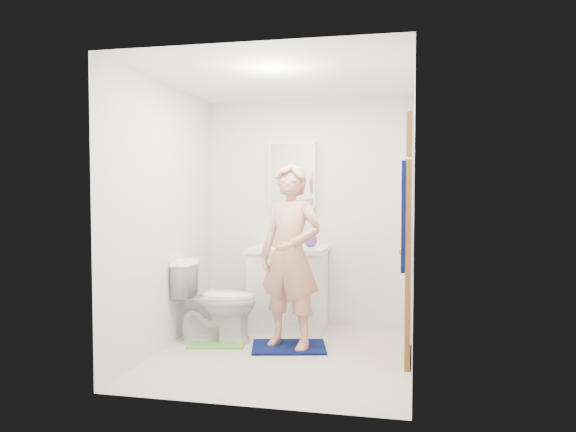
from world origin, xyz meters
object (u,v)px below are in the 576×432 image
object	(u,v)px
toilet	(216,300)
man	(290,256)
soap_dispenser	(274,238)
vanity_cabinet	(288,290)
toothbrush_cup	(311,241)
towel	(404,216)
medicine_cabinet	(293,175)

from	to	relation	value
toilet	man	world-z (taller)	man
toilet	soap_dispenser	xyz separation A→B (m)	(0.43, 0.60, 0.56)
toilet	man	distance (m)	0.89
vanity_cabinet	toothbrush_cup	bearing A→B (deg)	23.22
towel	man	xyz separation A→B (m)	(-1.00, 0.76, -0.40)
toilet	toothbrush_cup	xyz separation A→B (m)	(0.79, 0.71, 0.51)
medicine_cabinet	toilet	distance (m)	1.58
vanity_cabinet	man	bearing A→B (deg)	-76.36
towel	toothbrush_cup	distance (m)	1.88
vanity_cabinet	toilet	xyz separation A→B (m)	(-0.57, -0.62, -0.01)
towel	toilet	distance (m)	2.14
towel	toothbrush_cup	size ratio (longest dim) A/B	5.91
toothbrush_cup	man	size ratio (longest dim) A/B	0.08
towel	soap_dispenser	size ratio (longest dim) A/B	4.18
toothbrush_cup	man	bearing A→B (deg)	-92.81
vanity_cabinet	toothbrush_cup	world-z (taller)	toothbrush_cup
vanity_cabinet	man	distance (m)	0.87
soap_dispenser	man	size ratio (longest dim) A/B	0.12
man	vanity_cabinet	bearing A→B (deg)	120.94
soap_dispenser	medicine_cabinet	bearing A→B (deg)	59.18
toothbrush_cup	towel	bearing A→B (deg)	-58.61
toilet	soap_dispenser	world-z (taller)	soap_dispenser
man	toothbrush_cup	bearing A→B (deg)	104.48
medicine_cabinet	toothbrush_cup	xyz separation A→B (m)	(0.22, -0.13, -0.70)
towel	medicine_cabinet	bearing A→B (deg)	124.61
towel	toothbrush_cup	bearing A→B (deg)	121.39
toothbrush_cup	man	world-z (taller)	man
towel	toothbrush_cup	world-z (taller)	towel
soap_dispenser	man	xyz separation A→B (m)	(0.32, -0.71, -0.10)
vanity_cabinet	toilet	bearing A→B (deg)	-132.85
medicine_cabinet	soap_dispenser	xyz separation A→B (m)	(-0.15, -0.25, -0.65)
towel	vanity_cabinet	bearing A→B (deg)	128.47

